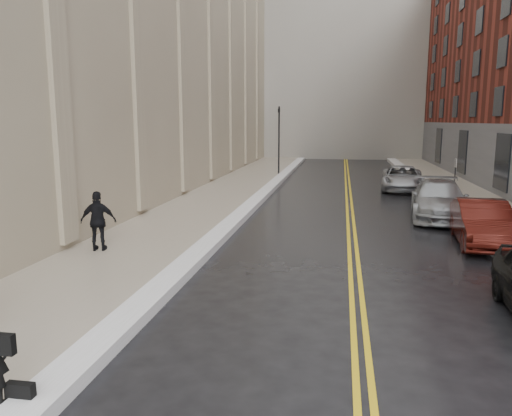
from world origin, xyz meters
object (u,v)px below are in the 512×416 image
at_px(car_maroon, 482,223).
at_px(car_silver_near, 439,200).
at_px(car_silver_far, 402,178).
at_px(pedestrian_c, 98,221).

distance_m(car_maroon, car_silver_near, 4.73).
bearing_deg(car_silver_far, car_maroon, -80.77).
xyz_separation_m(car_maroon, car_silver_far, (-1.09, 13.46, -0.02)).
xyz_separation_m(car_silver_far, pedestrian_c, (-11.07, -16.89, 0.35)).
bearing_deg(car_maroon, car_silver_near, 101.37).
xyz_separation_m(car_silver_near, pedestrian_c, (-11.61, -8.12, 0.28)).
height_order(car_silver_near, car_silver_far, car_silver_near).
distance_m(car_silver_near, pedestrian_c, 14.17).
height_order(car_maroon, pedestrian_c, pedestrian_c).
bearing_deg(car_silver_far, car_silver_near, -81.91).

